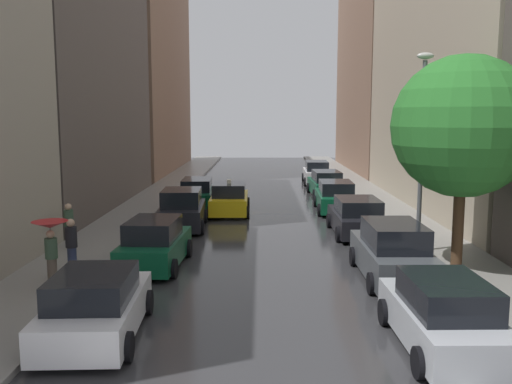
{
  "coord_description": "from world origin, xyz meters",
  "views": [
    {
      "loc": [
        -0.19,
        -6.85,
        5.07
      ],
      "look_at": [
        -0.45,
        22.89,
        0.93
      ],
      "focal_mm": 38.68,
      "sensor_mm": 36.0,
      "label": 1
    }
  ],
  "objects_px": {
    "parked_car_left_fourth": "(197,193)",
    "taxi_midroad": "(229,199)",
    "parked_car_left_second": "(155,244)",
    "pedestrian_by_kerb": "(69,224)",
    "parked_car_right_third": "(357,217)",
    "pedestrian_far_side": "(71,245)",
    "parked_car_right_nearest": "(443,316)",
    "parked_car_right_sixth": "(316,173)",
    "lamp_post_right": "(422,139)",
    "street_tree_right": "(463,127)",
    "parked_car_left_third": "(182,211)",
    "parked_car_right_fourth": "(335,197)",
    "pedestrian_foreground": "(51,238)",
    "parked_car_right_fifth": "(326,184)",
    "parked_car_right_second": "(392,253)",
    "parked_car_left_nearest": "(96,306)"
  },
  "relations": [
    {
      "from": "parked_car_right_fifth",
      "to": "pedestrian_far_side",
      "type": "bearing_deg",
      "value": 148.49
    },
    {
      "from": "parked_car_left_fourth",
      "to": "taxi_midroad",
      "type": "xyz_separation_m",
      "value": [
        1.93,
        -2.29,
        0.01
      ]
    },
    {
      "from": "parked_car_left_second",
      "to": "pedestrian_far_side",
      "type": "relative_size",
      "value": 2.42
    },
    {
      "from": "parked_car_left_third",
      "to": "parked_car_right_sixth",
      "type": "xyz_separation_m",
      "value": [
        7.69,
        16.63,
        -0.04
      ]
    },
    {
      "from": "parked_car_left_second",
      "to": "parked_car_right_sixth",
      "type": "distance_m",
      "value": 24.18
    },
    {
      "from": "taxi_midroad",
      "to": "parked_car_left_third",
      "type": "bearing_deg",
      "value": 153.39
    },
    {
      "from": "lamp_post_right",
      "to": "taxi_midroad",
      "type": "bearing_deg",
      "value": 130.9
    },
    {
      "from": "parked_car_right_fourth",
      "to": "parked_car_right_sixth",
      "type": "xyz_separation_m",
      "value": [
        0.19,
        12.0,
        0.03
      ]
    },
    {
      "from": "parked_car_right_sixth",
      "to": "pedestrian_far_side",
      "type": "relative_size",
      "value": 2.71
    },
    {
      "from": "parked_car_left_third",
      "to": "taxi_midroad",
      "type": "bearing_deg",
      "value": -28.58
    },
    {
      "from": "parked_car_right_third",
      "to": "parked_car_left_third",
      "type": "bearing_deg",
      "value": 81.27
    },
    {
      "from": "parked_car_right_fourth",
      "to": "parked_car_right_fifth",
      "type": "relative_size",
      "value": 0.94
    },
    {
      "from": "street_tree_right",
      "to": "parked_car_left_third",
      "type": "bearing_deg",
      "value": 146.44
    },
    {
      "from": "parked_car_right_second",
      "to": "street_tree_right",
      "type": "relative_size",
      "value": 0.68
    },
    {
      "from": "parked_car_right_third",
      "to": "street_tree_right",
      "type": "relative_size",
      "value": 0.64
    },
    {
      "from": "parked_car_right_nearest",
      "to": "lamp_post_right",
      "type": "bearing_deg",
      "value": -13.62
    },
    {
      "from": "parked_car_right_fourth",
      "to": "pedestrian_foreground",
      "type": "relative_size",
      "value": 2.42
    },
    {
      "from": "parked_car_left_third",
      "to": "parked_car_right_fourth",
      "type": "bearing_deg",
      "value": -60.9
    },
    {
      "from": "parked_car_left_second",
      "to": "taxi_midroad",
      "type": "xyz_separation_m",
      "value": [
        1.93,
        10.19,
        -0.01
      ]
    },
    {
      "from": "parked_car_left_second",
      "to": "parked_car_right_third",
      "type": "height_order",
      "value": "parked_car_left_second"
    },
    {
      "from": "parked_car_right_fourth",
      "to": "parked_car_right_sixth",
      "type": "bearing_deg",
      "value": 0.59
    },
    {
      "from": "taxi_midroad",
      "to": "lamp_post_right",
      "type": "relative_size",
      "value": 0.61
    },
    {
      "from": "parked_car_left_fourth",
      "to": "parked_car_right_nearest",
      "type": "relative_size",
      "value": 1.14
    },
    {
      "from": "pedestrian_by_kerb",
      "to": "parked_car_left_second",
      "type": "bearing_deg",
      "value": 43.1
    },
    {
      "from": "parked_car_left_third",
      "to": "pedestrian_far_side",
      "type": "relative_size",
      "value": 2.38
    },
    {
      "from": "parked_car_right_fourth",
      "to": "taxi_midroad",
      "type": "height_order",
      "value": "taxi_midroad"
    },
    {
      "from": "parked_car_left_third",
      "to": "parked_car_right_nearest",
      "type": "height_order",
      "value": "parked_car_left_third"
    },
    {
      "from": "parked_car_left_second",
      "to": "street_tree_right",
      "type": "xyz_separation_m",
      "value": [
        10.0,
        -0.33,
        3.94
      ]
    },
    {
      "from": "parked_car_right_third",
      "to": "taxi_midroad",
      "type": "height_order",
      "value": "taxi_midroad"
    },
    {
      "from": "parked_car_right_sixth",
      "to": "taxi_midroad",
      "type": "height_order",
      "value": "taxi_midroad"
    },
    {
      "from": "parked_car_right_second",
      "to": "parked_car_right_fourth",
      "type": "relative_size",
      "value": 1.02
    },
    {
      "from": "parked_car_left_nearest",
      "to": "street_tree_right",
      "type": "bearing_deg",
      "value": -63.95
    },
    {
      "from": "parked_car_right_nearest",
      "to": "lamp_post_right",
      "type": "relative_size",
      "value": 0.6
    },
    {
      "from": "parked_car_left_second",
      "to": "parked_car_right_third",
      "type": "distance_m",
      "value": 9.25
    },
    {
      "from": "taxi_midroad",
      "to": "street_tree_right",
      "type": "height_order",
      "value": "street_tree_right"
    },
    {
      "from": "parked_car_left_third",
      "to": "pedestrian_by_kerb",
      "type": "xyz_separation_m",
      "value": [
        -3.68,
        -4.05,
        0.17
      ]
    },
    {
      "from": "parked_car_right_nearest",
      "to": "street_tree_right",
      "type": "distance_m",
      "value": 7.77
    },
    {
      "from": "taxi_midroad",
      "to": "pedestrian_far_side",
      "type": "distance_m",
      "value": 12.19
    },
    {
      "from": "street_tree_right",
      "to": "parked_car_right_nearest",
      "type": "bearing_deg",
      "value": -111.78
    },
    {
      "from": "parked_car_right_third",
      "to": "lamp_post_right",
      "type": "height_order",
      "value": "lamp_post_right"
    },
    {
      "from": "taxi_midroad",
      "to": "pedestrian_by_kerb",
      "type": "xyz_separation_m",
      "value": [
        -5.58,
        -7.95,
        0.25
      ]
    },
    {
      "from": "pedestrian_far_side",
      "to": "parked_car_right_nearest",
      "type": "bearing_deg",
      "value": 6.92
    },
    {
      "from": "street_tree_right",
      "to": "lamp_post_right",
      "type": "bearing_deg",
      "value": 109.24
    },
    {
      "from": "taxi_midroad",
      "to": "parked_car_right_fourth",
      "type": "bearing_deg",
      "value": -83.21
    },
    {
      "from": "parked_car_left_third",
      "to": "pedestrian_foreground",
      "type": "xyz_separation_m",
      "value": [
        -2.61,
        -8.63,
        0.69
      ]
    },
    {
      "from": "parked_car_left_nearest",
      "to": "pedestrian_by_kerb",
      "type": "bearing_deg",
      "value": 20.1
    },
    {
      "from": "parked_car_left_second",
      "to": "street_tree_right",
      "type": "distance_m",
      "value": 10.75
    },
    {
      "from": "parked_car_right_fourth",
      "to": "lamp_post_right",
      "type": "height_order",
      "value": "lamp_post_right"
    },
    {
      "from": "parked_car_right_second",
      "to": "pedestrian_far_side",
      "type": "bearing_deg",
      "value": 89.01
    },
    {
      "from": "parked_car_right_sixth",
      "to": "taxi_midroad",
      "type": "xyz_separation_m",
      "value": [
        -5.79,
        -12.72,
        -0.04
      ]
    }
  ]
}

